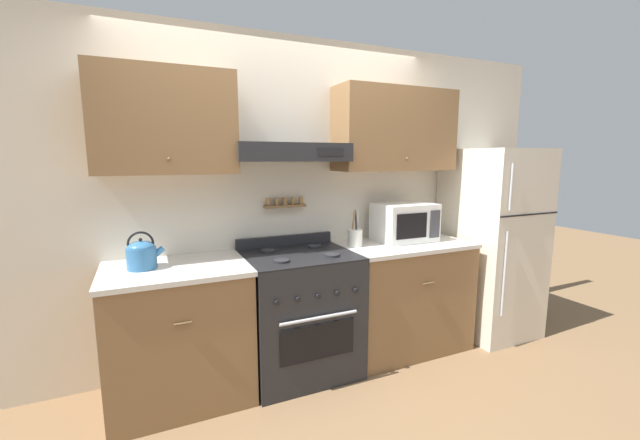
% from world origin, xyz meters
% --- Properties ---
extents(ground_plane, '(16.00, 16.00, 0.00)m').
position_xyz_m(ground_plane, '(0.00, 0.00, 0.00)').
color(ground_plane, brown).
extents(wall_back, '(5.20, 0.46, 2.55)m').
position_xyz_m(wall_back, '(0.03, 0.65, 1.45)').
color(wall_back, beige).
rests_on(wall_back, ground_plane).
extents(counter_left, '(0.91, 0.69, 0.92)m').
position_xyz_m(counter_left, '(-0.86, 0.35, 0.46)').
color(counter_left, brown).
rests_on(counter_left, ground_plane).
extents(counter_right, '(1.08, 0.69, 0.92)m').
position_xyz_m(counter_right, '(0.94, 0.35, 0.46)').
color(counter_right, brown).
rests_on(counter_right, ground_plane).
extents(stove_range, '(0.80, 0.71, 1.00)m').
position_xyz_m(stove_range, '(0.00, 0.33, 0.46)').
color(stove_range, '#232326').
rests_on(stove_range, ground_plane).
extents(refrigerator, '(0.68, 0.78, 1.70)m').
position_xyz_m(refrigerator, '(1.89, 0.29, 0.85)').
color(refrigerator, beige).
rests_on(refrigerator, ground_plane).
extents(tea_kettle, '(0.23, 0.18, 0.24)m').
position_xyz_m(tea_kettle, '(-1.05, 0.38, 1.02)').
color(tea_kettle, teal).
rests_on(tea_kettle, counter_left).
extents(microwave, '(0.48, 0.36, 0.32)m').
position_xyz_m(microwave, '(0.99, 0.40, 1.08)').
color(microwave, white).
rests_on(microwave, counter_right).
extents(utensil_crock, '(0.11, 0.11, 0.29)m').
position_xyz_m(utensil_crock, '(0.50, 0.38, 1.00)').
color(utensil_crock, silver).
rests_on(utensil_crock, counter_right).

